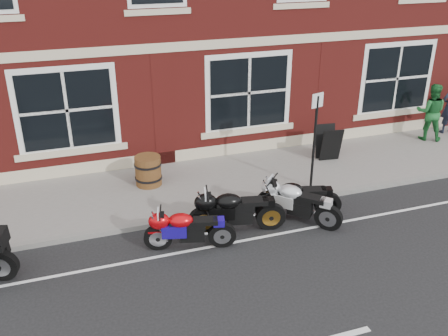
# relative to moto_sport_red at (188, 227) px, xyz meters

# --- Properties ---
(ground) EXTENTS (80.00, 80.00, 0.00)m
(ground) POSITION_rel_moto_sport_red_xyz_m (1.45, -0.33, -0.50)
(ground) COLOR black
(ground) RESTS_ON ground
(sidewalk) EXTENTS (30.00, 3.00, 0.12)m
(sidewalk) POSITION_rel_moto_sport_red_xyz_m (1.45, 2.67, -0.44)
(sidewalk) COLOR slate
(sidewalk) RESTS_ON ground
(kerb) EXTENTS (30.00, 0.16, 0.12)m
(kerb) POSITION_rel_moto_sport_red_xyz_m (1.45, 1.09, -0.44)
(kerb) COLOR slate
(kerb) RESTS_ON ground
(moto_sport_red) EXTENTS (1.90, 0.60, 0.87)m
(moto_sport_red) POSITION_rel_moto_sport_red_xyz_m (0.00, 0.00, 0.00)
(moto_sport_red) COLOR black
(moto_sport_red) RESTS_ON ground
(moto_sport_black) EXTENTS (2.15, 0.59, 0.98)m
(moto_sport_black) POSITION_rel_moto_sport_red_xyz_m (1.16, 0.32, 0.06)
(moto_sport_black) COLOR black
(moto_sport_black) RESTS_ON ground
(moto_sport_silver) EXTENTS (1.53, 1.58, 0.93)m
(moto_sport_silver) POSITION_rel_moto_sport_red_xyz_m (2.65, 0.26, 0.03)
(moto_sport_silver) COLOR black
(moto_sport_silver) RESTS_ON ground
(moto_naked_black) EXTENTS (2.01, 0.64, 0.92)m
(moto_naked_black) POSITION_rel_moto_sport_red_xyz_m (2.72, 0.45, 0.03)
(moto_naked_black) COLOR black
(moto_naked_black) RESTS_ON ground
(pedestrian_right) EXTENTS (1.11, 1.06, 1.81)m
(pedestrian_right) POSITION_rel_moto_sport_red_xyz_m (8.79, 3.38, 0.52)
(pedestrian_right) COLOR #1B5F29
(pedestrian_right) RESTS_ON sidewalk
(a_board_sign) EXTENTS (0.64, 0.47, 1.00)m
(a_board_sign) POSITION_rel_moto_sport_red_xyz_m (4.97, 2.98, 0.12)
(a_board_sign) COLOR black
(a_board_sign) RESTS_ON sidewalk
(barrel_planter) EXTENTS (0.70, 0.70, 0.78)m
(barrel_planter) POSITION_rel_moto_sport_red_xyz_m (-0.26, 3.00, 0.01)
(barrel_planter) COLOR #412611
(barrel_planter) RESTS_ON sidewalk
(parking_sign) EXTENTS (0.35, 0.12, 2.51)m
(parking_sign) POSITION_rel_moto_sport_red_xyz_m (3.67, 1.49, 1.07)
(parking_sign) COLOR black
(parking_sign) RESTS_ON sidewalk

